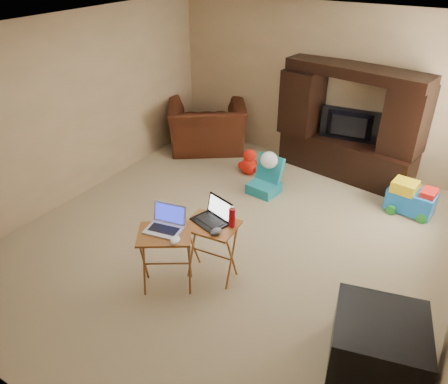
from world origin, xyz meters
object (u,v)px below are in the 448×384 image
Objects in this scene: television at (348,126)px; tray_table_right at (212,251)px; child_rocker at (264,176)px; entertainment_center at (350,123)px; mouse_right at (216,232)px; recliner at (207,126)px; ottoman at (378,343)px; water_bottle at (232,218)px; push_toy at (411,198)px; laptop_right at (209,213)px; mouse_left at (175,240)px; laptop_left at (163,221)px; tray_table_left at (167,260)px; plush_toy at (249,162)px.

television is 1.26× the size of tray_table_right.
entertainment_center is at bearing 63.28° from child_rocker.
television is 3.23m from mouse_right.
recliner is at bearing 124.63° from mouse_right.
water_bottle reaches higher than ottoman.
recliner is 2.10× the size of push_toy.
push_toy is at bearing 59.69° from water_bottle.
laptop_right is (-1.65, -2.47, 0.58)m from push_toy.
mouse_left is at bearing -113.41° from push_toy.
recliner reaches higher than push_toy.
laptop_left is at bearing -138.94° from tray_table_right.
entertainment_center reaches higher than tray_table_right.
television is 1.41× the size of push_toy.
push_toy is 3.47m from tray_table_left.
ottoman is 2.18m from tray_table_left.
child_rocker is 1.49× the size of laptop_left.
child_rocker is 3.10m from ottoman.
laptop_right is at bearing 23.34° from tray_table_left.
tray_table_right is 0.41m from mouse_right.
push_toy is 4.37× the size of mouse_left.
recliner is at bearing 118.43° from mouse_left.
plush_toy is 2.94m from mouse_left.
tray_table_left is at bearing -82.08° from child_rocker.
push_toy is at bearing 73.93° from laptop_right.
laptop_right is (0.31, 0.38, -0.01)m from laptop_left.
recliner reaches higher than mouse_left.
push_toy is at bearing 95.17° from ottoman.
mouse_left is at bearing -110.35° from tray_table_right.
tray_table_right is 0.69m from laptop_left.
mouse_right reaches higher than ottoman.
laptop_right is (-0.51, -3.07, -0.01)m from television.
television is 1.59m from plush_toy.
television is at bearing 29.79° from plush_toy.
water_bottle reaches higher than push_toy.
plush_toy is 1.18× the size of laptop_left.
recliner is 4.86m from ottoman.
push_toy is (1.14, -0.64, -0.63)m from entertainment_center.
mouse_right is at bearing 89.57° from recliner.
ottoman is 1.11× the size of tray_table_left.
laptop_right reaches higher than ottoman.
entertainment_center reaches higher than child_rocker.
entertainment_center is 3.21m from tray_table_right.
laptop_right is 2.54× the size of mouse_left.
push_toy is 2.85m from water_bottle.
recliner is 1.86× the size of tray_table_left.
mouse_right is at bearing 176.00° from ottoman.
mouse_left is 1.01× the size of mouse_right.
entertainment_center is at bearing 44.88° from tray_table_left.
tray_table_right is at bearing 18.27° from tray_table_left.
laptop_right reaches higher than mouse_left.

